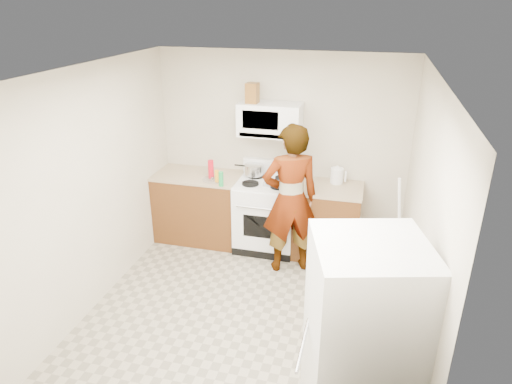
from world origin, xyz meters
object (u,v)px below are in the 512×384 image
(gas_range, at_px, (267,213))
(saucepan, at_px, (254,170))
(microwave, at_px, (270,119))
(fridge, at_px, (361,354))
(kettle, at_px, (337,176))
(person, at_px, (290,200))

(gas_range, relative_size, saucepan, 4.72)
(microwave, relative_size, saucepan, 3.17)
(gas_range, xyz_separation_m, saucepan, (-0.21, 0.14, 0.53))
(fridge, distance_m, kettle, 2.90)
(gas_range, xyz_separation_m, microwave, (0.00, 0.13, 1.21))
(fridge, height_order, saucepan, fridge)
(gas_range, distance_m, kettle, 1.02)
(person, distance_m, fridge, 2.44)
(gas_range, relative_size, microwave, 1.49)
(fridge, relative_size, kettle, 8.92)
(person, bearing_deg, gas_range, -73.08)
(kettle, bearing_deg, gas_range, -151.76)
(gas_range, bearing_deg, kettle, 10.95)
(person, relative_size, fridge, 1.07)
(gas_range, xyz_separation_m, fridge, (1.29, -2.70, 0.36))
(microwave, bearing_deg, saucepan, 177.03)
(microwave, distance_m, person, 1.04)
(person, height_order, saucepan, person)
(microwave, height_order, person, microwave)
(microwave, height_order, fridge, microwave)
(gas_range, distance_m, person, 0.72)
(gas_range, distance_m, saucepan, 0.59)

